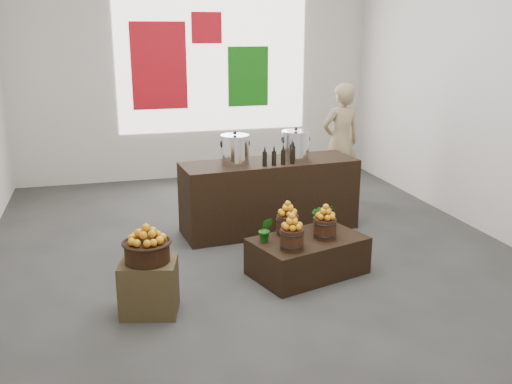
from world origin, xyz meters
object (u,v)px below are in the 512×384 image
object	(u,v)px
wicker_basket	(147,252)
stock_pot_center	(296,146)
crate	(149,287)
stock_pot_left	(235,150)
display_table	(308,256)
shopper	(341,142)
counter	(269,196)

from	to	relation	value
wicker_basket	stock_pot_center	xyz separation A→B (m)	(2.03, 1.87, 0.48)
crate	stock_pot_left	world-z (taller)	stock_pot_left
display_table	stock_pot_center	distance (m)	1.73
display_table	wicker_basket	bearing A→B (deg)	177.18
shopper	counter	bearing A→B (deg)	27.52
display_table	counter	xyz separation A→B (m)	(0.00, 1.42, 0.25)
counter	shopper	bearing A→B (deg)	31.60
stock_pot_center	shopper	world-z (taller)	shopper
stock_pot_center	crate	bearing A→B (deg)	-137.33
crate	wicker_basket	bearing A→B (deg)	0.00
stock_pot_left	stock_pot_center	size ratio (longest dim) A/B	1.00
shopper	display_table	bearing A→B (deg)	51.36
crate	display_table	xyz separation A→B (m)	(1.68, 0.42, -0.05)
display_table	shopper	distance (m)	2.91
crate	display_table	size ratio (longest dim) A/B	0.44
display_table	shopper	bearing A→B (deg)	43.12
display_table	stock_pot_left	distance (m)	1.69
wicker_basket	stock_pot_left	xyz separation A→B (m)	(1.23, 1.81, 0.48)
display_table	shopper	xyz separation A→B (m)	(1.41, 2.45, 0.67)
counter	display_table	bearing A→B (deg)	-94.83
counter	stock_pot_center	bearing A→B (deg)	0.00
crate	shopper	distance (m)	4.26
wicker_basket	counter	xyz separation A→B (m)	(1.68, 1.84, -0.14)
wicker_basket	stock_pot_center	size ratio (longest dim) A/B	1.17
stock_pot_left	stock_pot_center	bearing A→B (deg)	4.64
crate	counter	xyz separation A→B (m)	(1.68, 1.84, 0.20)
wicker_basket	counter	size ratio (longest dim) A/B	0.18
wicker_basket	shopper	bearing A→B (deg)	42.95
crate	stock_pot_center	world-z (taller)	stock_pot_center
stock_pot_left	shopper	distance (m)	2.15
counter	shopper	distance (m)	1.79
crate	stock_pot_left	xyz separation A→B (m)	(1.23, 1.81, 0.82)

